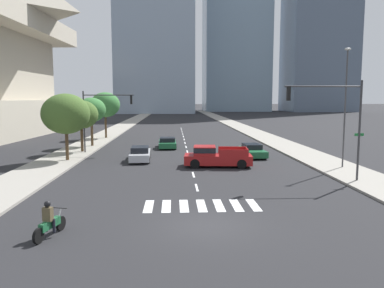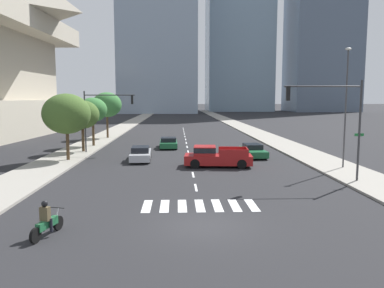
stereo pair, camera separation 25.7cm
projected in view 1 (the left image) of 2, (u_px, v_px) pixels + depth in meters
name	position (u px, v px, depth m)	size (l,w,h in m)	color
ground_plane	(207.00, 225.00, 16.41)	(800.00, 800.00, 0.00)	#232326
sidewalk_east	(278.00, 143.00, 46.71)	(4.00, 260.00, 0.15)	gray
sidewalk_west	(90.00, 144.00, 45.60)	(4.00, 260.00, 0.15)	gray
crosswalk_near	(201.00, 206.00, 19.41)	(5.85, 2.32, 0.01)	silver
lane_divider_center	(185.00, 143.00, 47.18)	(0.14, 50.00, 0.01)	silver
motorcycle_lead	(49.00, 223.00, 14.95)	(0.87, 2.06, 1.49)	black
pickup_truck	(215.00, 157.00, 30.55)	(5.55, 2.55, 1.67)	maroon
sedan_green_0	(167.00, 143.00, 42.25)	(2.02, 4.42, 1.19)	#1E6038
sedan_silver_1	(140.00, 154.00, 33.58)	(1.90, 4.75, 1.27)	#B7BABF
sedan_green_2	(252.00, 151.00, 35.96)	(1.97, 4.78, 1.19)	#1E6038
traffic_signal_near	(333.00, 112.00, 24.21)	(5.27, 0.28, 6.49)	#333335
traffic_signal_far	(102.00, 110.00, 37.51)	(5.25, 0.28, 6.08)	#333335
street_lamp_east	(345.00, 100.00, 29.03)	(0.50, 0.24, 9.14)	#3F3F42
street_tree_nearest	(66.00, 114.00, 32.59)	(4.11, 4.11, 5.77)	#4C3823
street_tree_second	(81.00, 115.00, 38.02)	(3.38, 3.38, 5.17)	#4C3823
street_tree_third	(91.00, 110.00, 42.70)	(3.25, 3.25, 5.46)	#4C3823
street_tree_fourth	(105.00, 105.00, 51.44)	(3.98, 3.98, 6.21)	#4C3823
office_tower_center_skyline	(236.00, 26.00, 169.25)	(28.22, 24.91, 88.17)	#7A93A8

